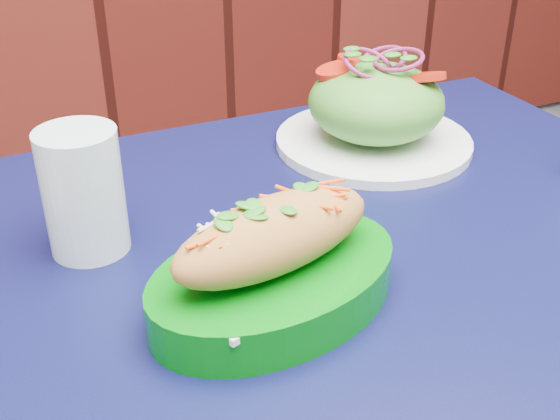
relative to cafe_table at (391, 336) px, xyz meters
name	(u,v)px	position (x,y,z in m)	size (l,w,h in m)	color
cafe_table	(391,336)	(0.00, 0.00, 0.00)	(0.83, 0.83, 0.75)	black
banh_mi_basket	(274,264)	(-0.13, 0.00, 0.13)	(0.26, 0.19, 0.11)	#006D0B
salad_plate	(375,109)	(0.12, 0.24, 0.14)	(0.25, 0.25, 0.12)	white
water_glass	(83,192)	(-0.25, 0.16, 0.15)	(0.08, 0.08, 0.12)	silver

